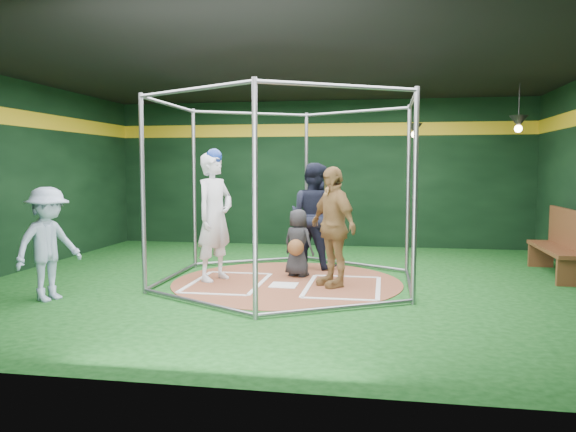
% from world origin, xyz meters
% --- Properties ---
extents(room_shell, '(10.10, 9.10, 3.53)m').
position_xyz_m(room_shell, '(0.00, 0.01, 1.75)').
color(room_shell, '#0D3D11').
rests_on(room_shell, ground).
extents(clay_disc, '(3.80, 3.80, 0.01)m').
position_xyz_m(clay_disc, '(0.00, 0.00, 0.01)').
color(clay_disc, brown).
rests_on(clay_disc, ground).
extents(home_plate, '(0.43, 0.43, 0.01)m').
position_xyz_m(home_plate, '(0.00, -0.30, 0.02)').
color(home_plate, white).
rests_on(home_plate, clay_disc).
extents(batter_box_left, '(1.17, 1.77, 0.01)m').
position_xyz_m(batter_box_left, '(-0.95, -0.25, 0.02)').
color(batter_box_left, white).
rests_on(batter_box_left, clay_disc).
extents(batter_box_right, '(1.17, 1.77, 0.01)m').
position_xyz_m(batter_box_right, '(0.95, -0.25, 0.02)').
color(batter_box_right, white).
rests_on(batter_box_right, clay_disc).
extents(batting_cage, '(4.05, 4.67, 3.00)m').
position_xyz_m(batting_cage, '(-0.00, -0.00, 1.50)').
color(batting_cage, gray).
rests_on(batting_cage, ground).
extents(pendant_lamp_near, '(0.34, 0.34, 0.90)m').
position_xyz_m(pendant_lamp_near, '(2.20, 3.60, 2.74)').
color(pendant_lamp_near, black).
rests_on(pendant_lamp_near, room_shell).
extents(pendant_lamp_far, '(0.34, 0.34, 0.90)m').
position_xyz_m(pendant_lamp_far, '(4.00, 2.00, 2.74)').
color(pendant_lamp_far, black).
rests_on(pendant_lamp_far, room_shell).
extents(batter_figure, '(0.78, 0.92, 2.20)m').
position_xyz_m(batter_figure, '(-1.22, -0.05, 1.10)').
color(batter_figure, silver).
rests_on(batter_figure, clay_disc).
extents(visitor_leopard, '(1.07, 1.16, 1.91)m').
position_xyz_m(visitor_leopard, '(0.77, -0.17, 0.97)').
color(visitor_leopard, tan).
rests_on(visitor_leopard, clay_disc).
extents(catcher_figure, '(0.68, 0.68, 1.17)m').
position_xyz_m(catcher_figure, '(0.10, 0.50, 0.59)').
color(catcher_figure, black).
rests_on(catcher_figure, clay_disc).
extents(umpire, '(1.17, 1.05, 1.98)m').
position_xyz_m(umpire, '(0.26, 1.41, 1.00)').
color(umpire, black).
rests_on(umpire, clay_disc).
extents(bystander_blue, '(0.93, 1.20, 1.63)m').
position_xyz_m(bystander_blue, '(-3.16, -1.80, 0.81)').
color(bystander_blue, '#98ADCA').
rests_on(bystander_blue, ground).
extents(dugout_bench, '(0.47, 2.03, 1.18)m').
position_xyz_m(dugout_bench, '(4.64, 1.38, 0.60)').
color(dugout_bench, brown).
rests_on(dugout_bench, ground).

